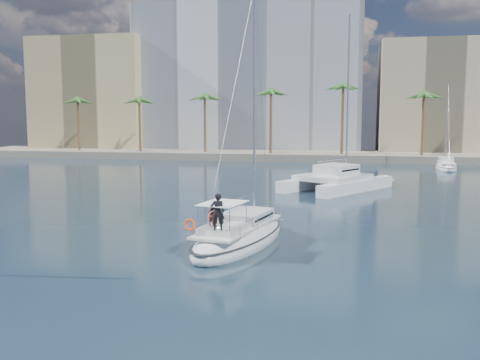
# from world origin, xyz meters

# --- Properties ---
(ground) EXTENTS (160.00, 160.00, 0.00)m
(ground) POSITION_xyz_m (0.00, 0.00, 0.00)
(ground) COLOR black
(ground) RESTS_ON ground
(quay) EXTENTS (120.00, 14.00, 1.20)m
(quay) POSITION_xyz_m (0.00, 61.00, 0.60)
(quay) COLOR gray
(quay) RESTS_ON ground
(building_modern) EXTENTS (42.00, 16.00, 28.00)m
(building_modern) POSITION_xyz_m (-12.00, 73.00, 14.00)
(building_modern) COLOR white
(building_modern) RESTS_ON ground
(building_tan_left) EXTENTS (22.00, 14.00, 22.00)m
(building_tan_left) POSITION_xyz_m (-42.00, 69.00, 11.00)
(building_tan_left) COLOR tan
(building_tan_left) RESTS_ON ground
(building_beige) EXTENTS (20.00, 14.00, 20.00)m
(building_beige) POSITION_xyz_m (22.00, 70.00, 10.00)
(building_beige) COLOR tan
(building_beige) RESTS_ON ground
(palm_left) EXTENTS (3.60, 3.60, 12.30)m
(palm_left) POSITION_xyz_m (-34.00, 57.00, 10.28)
(palm_left) COLOR brown
(palm_left) RESTS_ON ground
(palm_centre) EXTENTS (3.60, 3.60, 12.30)m
(palm_centre) POSITION_xyz_m (0.00, 57.00, 10.28)
(palm_centre) COLOR brown
(palm_centre) RESTS_ON ground
(main_sloop) EXTENTS (5.31, 10.81, 15.38)m
(main_sloop) POSITION_xyz_m (1.00, -0.87, 0.50)
(main_sloop) COLOR white
(main_sloop) RESTS_ON ground
(catamaran) EXTENTS (11.16, 13.00, 17.08)m
(catamaran) POSITION_xyz_m (5.69, 23.30, 1.14)
(catamaran) COLOR white
(catamaran) RESTS_ON ground
(seagull) EXTENTS (0.93, 0.40, 0.17)m
(seagull) POSITION_xyz_m (2.41, 4.09, 0.57)
(seagull) COLOR silver
(seagull) RESTS_ON ground
(moored_yacht_a) EXTENTS (3.37, 9.52, 11.90)m
(moored_yacht_a) POSITION_xyz_m (20.00, 47.00, 0.00)
(moored_yacht_a) COLOR white
(moored_yacht_a) RESTS_ON ground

